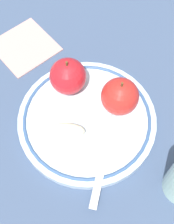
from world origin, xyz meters
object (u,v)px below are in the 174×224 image
at_px(plate, 87,120).
at_px(fork, 104,155).
at_px(napkin_folded, 25,46).
at_px(apple_second_whole, 120,96).
at_px(apple_slice_front, 66,130).
at_px(apple_red_whole, 68,76).

height_order(plate, fork, fork).
bearing_deg(napkin_folded, plate, -121.14).
bearing_deg(plate, napkin_folded, 58.86).
xyz_separation_m(apple_second_whole, napkin_folded, (0.07, 0.23, -0.05)).
height_order(plate, napkin_folded, plate).
bearing_deg(apple_slice_front, plate, -135.86).
bearing_deg(plate, apple_slice_front, 152.91).
xyz_separation_m(plate, apple_second_whole, (0.04, -0.04, 0.04)).
relative_size(apple_red_whole, napkin_folded, 0.65).
bearing_deg(fork, apple_second_whole, -2.97).
bearing_deg(apple_red_whole, apple_second_whole, -92.52).
xyz_separation_m(apple_second_whole, fork, (-0.10, -0.01, -0.03)).
xyz_separation_m(fork, napkin_folded, (0.16, 0.24, -0.02)).
xyz_separation_m(plate, napkin_folded, (0.11, 0.18, -0.01)).
distance_m(apple_second_whole, fork, 0.10).
bearing_deg(apple_red_whole, plate, -130.27).
distance_m(fork, napkin_folded, 0.29).
distance_m(plate, apple_red_whole, 0.08).
height_order(apple_slice_front, fork, apple_slice_front).
bearing_deg(fork, plate, 35.17).
distance_m(apple_red_whole, fork, 0.15).
distance_m(plate, fork, 0.08).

